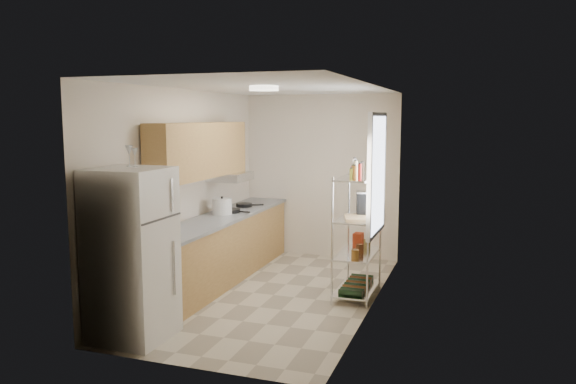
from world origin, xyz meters
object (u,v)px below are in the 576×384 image
Objects in this scene: frying_pan_large at (230,211)px; rice_cooker at (222,206)px; espresso_machine at (364,203)px; cutting_board at (358,218)px; refrigerator at (132,254)px.

rice_cooker is at bearing -98.33° from frying_pan_large.
espresso_machine is at bearing -2.33° from rice_cooker.
espresso_machine reaches higher than cutting_board.
espresso_machine is at bearing -1.36° from frying_pan_large.
refrigerator reaches higher than rice_cooker.
frying_pan_large is (0.04, 0.17, -0.09)m from rice_cooker.
cutting_board is at bearing -107.34° from espresso_machine.
refrigerator is 2.29m from rice_cooker.
cutting_board is 0.29m from espresso_machine.
rice_cooker is 2.02m from cutting_board.
refrigerator is at bearing -134.24° from cutting_board.
rice_cooker reaches higher than frying_pan_large.
rice_cooker is at bearing 163.76° from espresso_machine.
refrigerator is 2.73m from cutting_board.
rice_cooker reaches higher than cutting_board.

